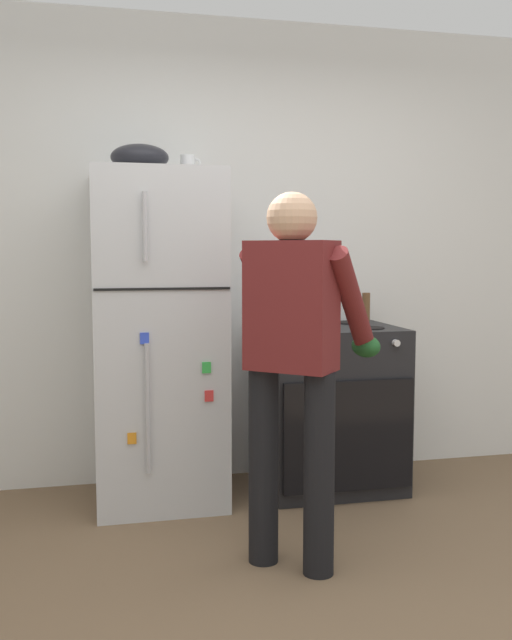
# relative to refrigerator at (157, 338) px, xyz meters

# --- Properties ---
(ground) EXTENTS (8.00, 8.00, 0.00)m
(ground) POSITION_rel_refrigerator_xyz_m (0.48, -1.57, -0.89)
(ground) COLOR brown
(kitchen_wall_back) EXTENTS (6.00, 0.10, 2.70)m
(kitchen_wall_back) POSITION_rel_refrigerator_xyz_m (0.48, 0.38, 0.46)
(kitchen_wall_back) COLOR white
(kitchen_wall_back) RESTS_ON ground
(refrigerator) EXTENTS (0.68, 0.72, 1.78)m
(refrigerator) POSITION_rel_refrigerator_xyz_m (0.00, 0.00, 0.00)
(refrigerator) COLOR silver
(refrigerator) RESTS_ON ground
(stove_range) EXTENTS (0.76, 0.67, 0.93)m
(stove_range) POSITION_rel_refrigerator_xyz_m (0.98, -0.01, -0.43)
(stove_range) COLOR black
(stove_range) RESTS_ON ground
(person_cook) EXTENTS (0.66, 0.69, 1.60)m
(person_cook) POSITION_rel_refrigerator_xyz_m (0.49, -0.97, 0.07)
(person_cook) COLOR black
(person_cook) RESTS_ON ground
(red_pot) EXTENTS (0.36, 0.26, 0.10)m
(red_pot) POSITION_rel_refrigerator_xyz_m (0.82, -0.05, 0.10)
(red_pot) COLOR #19479E
(red_pot) RESTS_ON stove_range
(coffee_mug) EXTENTS (0.11, 0.08, 0.10)m
(coffee_mug) POSITION_rel_refrigerator_xyz_m (0.18, 0.05, 0.94)
(coffee_mug) COLOR silver
(coffee_mug) RESTS_ON refrigerator
(pepper_mill) EXTENTS (0.05, 0.05, 0.17)m
(pepper_mill) POSITION_rel_refrigerator_xyz_m (1.28, 0.20, 0.13)
(pepper_mill) COLOR brown
(pepper_mill) RESTS_ON stove_range
(mixing_bowl) EXTENTS (0.30, 0.30, 0.14)m
(mixing_bowl) POSITION_rel_refrigerator_xyz_m (-0.08, 0.00, 0.96)
(mixing_bowl) COLOR black
(mixing_bowl) RESTS_ON refrigerator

